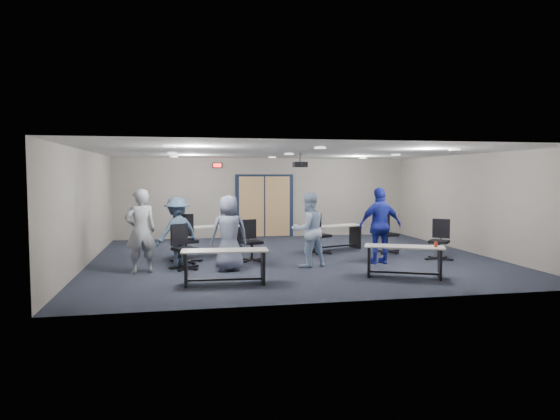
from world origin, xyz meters
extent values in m
plane|color=black|center=(0.00, 0.00, 0.00)|extent=(10.00, 10.00, 0.00)
cube|color=gray|center=(0.00, 4.50, 1.35)|extent=(10.00, 0.04, 2.70)
cube|color=gray|center=(0.00, -4.50, 1.35)|extent=(10.00, 0.04, 2.70)
cube|color=gray|center=(-5.00, 0.00, 1.35)|extent=(0.04, 9.00, 2.70)
cube|color=gray|center=(5.00, 0.00, 1.35)|extent=(0.04, 9.00, 2.70)
cube|color=silver|center=(0.00, 0.00, 2.70)|extent=(10.00, 9.00, 0.04)
cube|color=black|center=(0.00, 4.47, 1.05)|extent=(2.00, 0.06, 2.20)
cube|color=tan|center=(-0.45, 4.45, 1.05)|extent=(0.85, 0.04, 2.05)
cube|color=tan|center=(0.45, 4.45, 1.05)|extent=(0.85, 0.04, 2.05)
cube|color=black|center=(-1.60, 4.45, 2.45)|extent=(0.32, 0.05, 0.18)
cube|color=#FF0C0C|center=(-1.60, 4.42, 2.45)|extent=(0.26, 0.02, 0.12)
cylinder|color=black|center=(0.30, 0.50, 2.58)|extent=(0.04, 0.04, 0.24)
cube|color=black|center=(0.30, 0.50, 2.40)|extent=(0.35, 0.30, 0.14)
cylinder|color=black|center=(0.30, 0.35, 2.40)|extent=(0.08, 0.03, 0.08)
cube|color=#AAA8A1|center=(-1.98, -2.77, 0.66)|extent=(1.70, 0.67, 0.03)
cube|color=black|center=(-2.72, -2.72, 0.32)|extent=(0.08, 0.51, 0.65)
cube|color=black|center=(-1.24, -2.82, 0.32)|extent=(0.08, 0.51, 0.65)
cube|color=black|center=(-1.98, -2.77, 0.09)|extent=(1.48, 0.15, 0.04)
cube|color=#AAA8A1|center=(1.73, -2.80, 0.64)|extent=(1.69, 1.14, 0.03)
cube|color=black|center=(1.08, -2.51, 0.31)|extent=(0.24, 0.47, 0.63)
cube|color=black|center=(2.39, -3.09, 0.31)|extent=(0.24, 0.47, 0.63)
cube|color=black|center=(1.73, -2.80, 0.09)|extent=(1.33, 0.62, 0.04)
cylinder|color=#B53018|center=(2.31, -3.06, 0.71)|extent=(0.07, 0.07, 0.11)
cube|color=#AAA8A1|center=(-2.10, 0.97, 0.75)|extent=(1.98, 1.12, 0.03)
cube|color=black|center=(-2.90, 0.74, 0.37)|extent=(0.21, 0.57, 0.73)
cube|color=black|center=(-1.29, 1.20, 0.37)|extent=(0.21, 0.57, 0.73)
cube|color=black|center=(-2.10, 0.97, 0.10)|extent=(1.62, 0.51, 0.04)
cube|color=#AAA8A1|center=(1.46, 1.17, 0.68)|extent=(1.80, 1.07, 0.03)
cube|color=black|center=(0.74, 0.93, 0.33)|extent=(0.21, 0.51, 0.66)
cube|color=black|center=(2.18, 1.40, 0.33)|extent=(0.21, 0.51, 0.66)
cube|color=black|center=(1.46, 1.17, 0.09)|extent=(1.46, 0.51, 0.04)
imported|color=#92979F|center=(-3.67, -1.28, 0.92)|extent=(0.76, 0.60, 1.83)
imported|color=slate|center=(-1.77, -1.39, 0.84)|extent=(0.86, 0.59, 1.68)
imported|color=#B6CEF1|center=(0.08, -1.25, 0.86)|extent=(0.98, 0.86, 1.72)
imported|color=#1C269E|center=(1.87, -1.19, 0.92)|extent=(1.10, 0.51, 1.83)
imported|color=#455F7D|center=(-2.90, -0.61, 0.81)|extent=(1.21, 1.08, 1.62)
camera|label=1|loc=(-2.79, -12.36, 2.12)|focal=32.00mm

